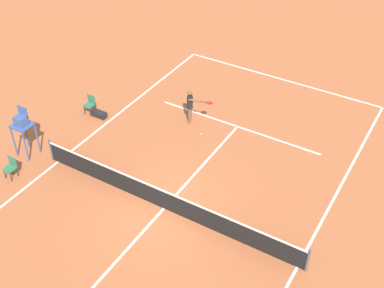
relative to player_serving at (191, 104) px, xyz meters
The scene contains 9 objects.
ground_plane 6.00m from the player_serving, 110.73° to the left, with size 60.00×60.00×0.00m, color #AD5933.
court_lines 6.00m from the player_serving, 110.73° to the left, with size 11.21×23.29×0.01m.
tennis_net 5.93m from the player_serving, 110.73° to the left, with size 11.81×0.10×1.07m.
player_serving is the anchor object (origin of this frame).
tennis_ball 1.52m from the player_serving, 146.31° to the left, with size 0.07×0.07×0.07m, color #CCE033.
umpire_chair 7.62m from the player_serving, 49.39° to the left, with size 0.80×0.80×2.41m.
courtside_chair_near 8.48m from the player_serving, 58.53° to the left, with size 0.44×0.46×0.95m.
courtside_chair_mid 5.08m from the player_serving, 21.37° to the left, with size 0.44×0.46×0.95m.
equipment_bag 4.62m from the player_serving, 24.77° to the left, with size 0.76×0.32×0.30m, color black.
Camera 1 is at (-8.10, 11.38, 14.06)m, focal length 46.77 mm.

